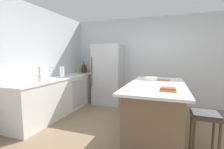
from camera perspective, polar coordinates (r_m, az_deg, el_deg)
ground_plane at (r=3.14m, az=8.62°, el=-20.98°), size 7.20×7.20×0.00m
wall_rear at (r=5.02m, az=13.69°, el=4.64°), size 6.00×0.10×2.60m
wall_left at (r=4.03m, az=-27.77°, el=3.69°), size 0.10×6.00×2.60m
counter_run_left at (r=4.39m, az=-17.66°, el=-6.84°), size 0.63×2.91×0.91m
kitchen_island at (r=3.19m, az=15.26°, el=-11.44°), size 1.01×2.05×0.93m
refrigerator at (r=4.92m, az=-1.27°, el=0.11°), size 0.84×0.75×1.80m
bar_stool at (r=2.67m, az=30.14°, el=-14.12°), size 0.36×0.36×0.67m
sink_faucet at (r=4.07m, az=-21.21°, el=0.73°), size 0.15×0.05×0.30m
flower_vase at (r=3.69m, az=-24.29°, el=-0.88°), size 0.09×0.09×0.31m
paper_towel_roll at (r=4.28m, az=-17.33°, el=0.80°), size 0.14×0.14×0.31m
hot_sauce_bottle at (r=5.41m, az=-9.09°, el=1.74°), size 0.05×0.05×0.24m
syrup_bottle at (r=5.38m, az=-10.49°, el=1.71°), size 0.07×0.07×0.26m
whiskey_bottle at (r=5.23m, az=-9.58°, el=1.81°), size 0.08×0.08×0.30m
wine_bottle at (r=5.13m, az=-9.98°, el=1.95°), size 0.07×0.07×0.37m
olive_oil_bottle at (r=5.10m, az=-11.69°, el=1.87°), size 0.06×0.06×0.34m
cookbook_stack at (r=2.51m, az=19.32°, el=-4.96°), size 0.23×0.17×0.05m
mixing_bowl at (r=3.52m, az=13.76°, el=-1.41°), size 0.27×0.27×0.08m
cutting_board at (r=3.57m, az=17.22°, el=-1.87°), size 0.35×0.23×0.02m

